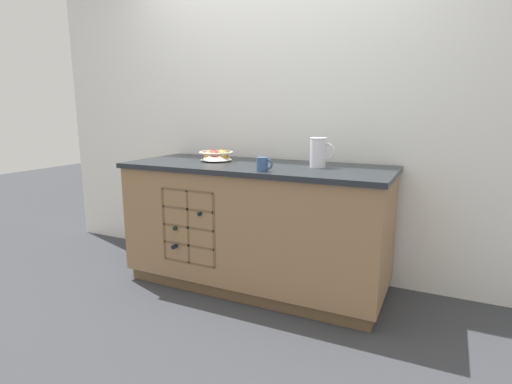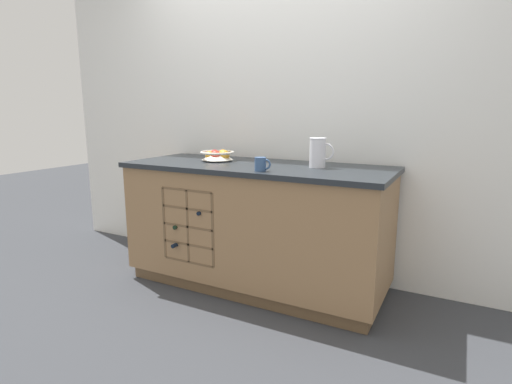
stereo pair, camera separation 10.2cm
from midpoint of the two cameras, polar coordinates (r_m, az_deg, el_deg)
ground_plane at (r=3.06m, az=-0.98°, el=-12.97°), size 14.00×14.00×0.00m
back_wall at (r=3.17m, az=2.43°, el=11.59°), size 4.40×0.06×2.55m
kitchen_island at (r=2.90m, az=-1.09°, el=-4.76°), size 1.89×0.77×0.90m
fruit_bowl at (r=3.03m, az=-6.64°, el=5.27°), size 0.26×0.26×0.08m
white_pitcher at (r=2.69m, az=7.85°, el=5.71°), size 0.17×0.11×0.20m
ceramic_mug at (r=2.50m, az=-0.20°, el=4.00°), size 0.11×0.07×0.09m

